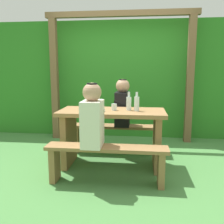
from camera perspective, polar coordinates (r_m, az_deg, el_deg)
The scene contains 14 objects.
ground_plane at distance 3.51m, azimuth 0.00°, elevation -12.13°, with size 12.00×12.00×0.00m, color #467E3F.
hedge_backdrop at distance 5.16m, azimuth 2.47°, elevation 7.52°, with size 6.40×0.73×2.21m, color #2C7723.
pergola_post_left at distance 4.81m, azimuth -12.99°, elevation 7.13°, with size 0.12×0.12×2.21m, color brown.
pergola_post_right at distance 4.62m, azimuth 17.44°, elevation 6.83°, with size 0.12×0.12×2.21m, color brown.
pergola_crossbeam at distance 4.65m, azimuth 1.99°, elevation 21.63°, with size 2.70×0.10×0.10m, color brown.
picnic_table at distance 3.35m, azimuth 0.00°, elevation -3.82°, with size 1.40×0.64×0.77m.
bench_near at distance 2.89m, azimuth -1.27°, elevation -10.25°, with size 1.40×0.24×0.44m.
bench_far at distance 3.92m, azimuth 0.92°, elevation -4.84°, with size 1.40×0.24×0.44m.
person_white_shirt at distance 2.80m, azimuth -4.50°, elevation -1.23°, with size 0.25×0.35×0.72m.
person_black_coat at distance 3.82m, azimuth 2.43°, elevation 1.76°, with size 0.25×0.35×0.72m.
drinking_glass at distance 3.30m, azimuth 0.50°, elevation 1.15°, with size 0.07×0.07×0.09m, color silver.
bottle_left at distance 3.35m, azimuth -3.31°, elevation 2.23°, with size 0.06×0.06×0.25m.
bottle_right at distance 3.30m, azimuth 3.88°, elevation 2.11°, with size 0.07×0.07×0.24m.
bottle_center at distance 3.25m, azimuth 5.69°, elevation 2.02°, with size 0.07×0.07×0.25m.
Camera 1 is at (0.38, -3.23, 1.31)m, focal length 39.88 mm.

